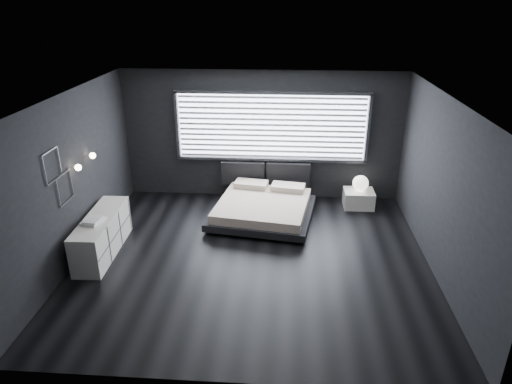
{
  "coord_description": "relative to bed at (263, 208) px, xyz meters",
  "views": [
    {
      "loc": [
        0.53,
        -6.76,
        4.22
      ],
      "look_at": [
        0.0,
        0.85,
        0.9
      ],
      "focal_mm": 32.0,
      "sensor_mm": 36.0,
      "label": 1
    }
  ],
  "objects": [
    {
      "name": "room",
      "position": [
        -0.09,
        -1.59,
        1.16
      ],
      "size": [
        6.04,
        6.0,
        2.8
      ],
      "color": "black",
      "rests_on": "ground"
    },
    {
      "name": "bed",
      "position": [
        0.0,
        0.0,
        0.0
      ],
      "size": [
        2.22,
        2.15,
        0.51
      ],
      "color": "black",
      "rests_on": "ground"
    },
    {
      "name": "book_stack",
      "position": [
        -2.76,
        -1.74,
        0.5
      ],
      "size": [
        0.35,
        0.41,
        0.08
      ],
      "color": "white",
      "rests_on": "dresser"
    },
    {
      "name": "nightstand",
      "position": [
        2.02,
        0.7,
        -0.05
      ],
      "size": [
        0.63,
        0.53,
        0.37
      ],
      "primitive_type": "cube",
      "rotation": [
        0.0,
        0.0,
        0.01
      ],
      "color": "white",
      "rests_on": "ground"
    },
    {
      "name": "sconce_far",
      "position": [
        -2.97,
        -0.94,
        1.36
      ],
      "size": [
        0.18,
        0.11,
        0.11
      ],
      "color": "silver",
      "rests_on": "ground"
    },
    {
      "name": "window",
      "position": [
        0.11,
        1.11,
        1.37
      ],
      "size": [
        4.14,
        0.09,
        1.52
      ],
      "color": "white",
      "rests_on": "ground"
    },
    {
      "name": "sconce_near",
      "position": [
        -2.97,
        -1.54,
        1.36
      ],
      "size": [
        0.18,
        0.11,
        0.11
      ],
      "color": "silver",
      "rests_on": "ground"
    },
    {
      "name": "wall_art_lower",
      "position": [
        -3.07,
        -1.89,
        1.14
      ],
      "size": [
        0.01,
        0.48,
        0.48
      ],
      "color": "#47474C",
      "rests_on": "ground"
    },
    {
      "name": "wall_art_upper",
      "position": [
        -3.07,
        -2.14,
        1.61
      ],
      "size": [
        0.01,
        0.48,
        0.48
      ],
      "color": "#47474C",
      "rests_on": "ground"
    },
    {
      "name": "dresser",
      "position": [
        -2.74,
        -1.53,
        0.11
      ],
      "size": [
        0.54,
        1.76,
        0.7
      ],
      "color": "white",
      "rests_on": "ground"
    },
    {
      "name": "headboard",
      "position": [
        -0.01,
        1.05,
        0.33
      ],
      "size": [
        1.96,
        0.16,
        0.52
      ],
      "color": "black",
      "rests_on": "ground"
    },
    {
      "name": "orb_lamp",
      "position": [
        2.03,
        0.72,
        0.3
      ],
      "size": [
        0.33,
        0.33,
        0.33
      ],
      "primitive_type": "sphere",
      "color": "white",
      "rests_on": "nightstand"
    }
  ]
}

